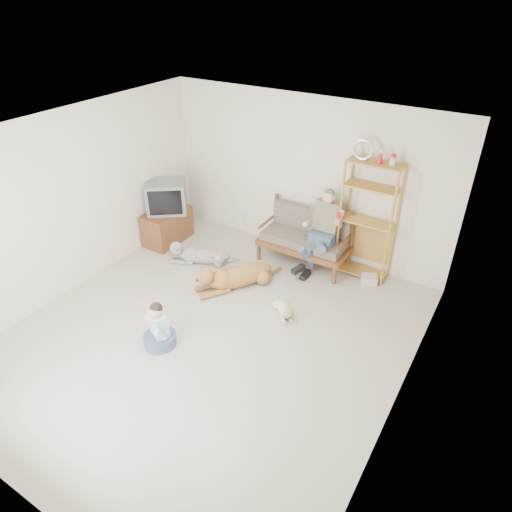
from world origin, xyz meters
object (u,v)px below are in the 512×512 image
Objects in this scene: loveseat at (306,236)px; tv_stand at (167,226)px; etagere at (367,220)px; golden_retriever at (234,276)px.

loveseat is 2.57m from tv_stand.
etagere reaches higher than golden_retriever.
golden_retriever is at bearing -116.26° from loveseat.
etagere is (0.95, 0.14, 0.50)m from loveseat.
etagere is 3.59m from tv_stand.
loveseat is 1.44m from golden_retriever.
etagere is 2.48× the size of tv_stand.
tv_stand reaches higher than golden_retriever.
loveseat is at bearing -171.87° from etagere.
tv_stand is at bearing -166.44° from etagere.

